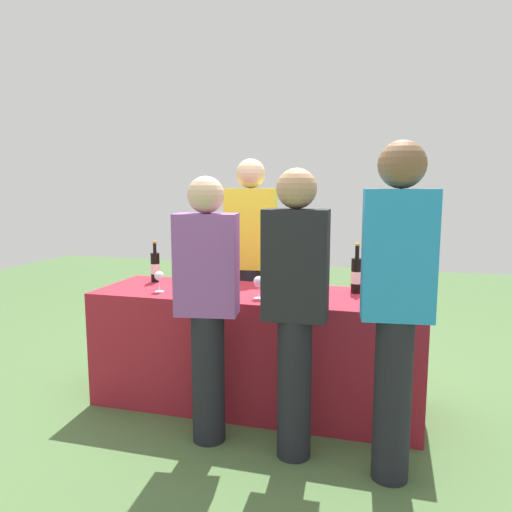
{
  "coord_description": "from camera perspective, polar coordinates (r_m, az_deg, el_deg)",
  "views": [
    {
      "loc": [
        0.87,
        -3.14,
        1.51
      ],
      "look_at": [
        0.0,
        0.0,
        1.04
      ],
      "focal_mm": 34.2,
      "sensor_mm": 36.0,
      "label": 1
    }
  ],
  "objects": [
    {
      "name": "wine_glass_2",
      "position": [
        3.13,
        0.34,
        -3.11
      ],
      "size": [
        0.07,
        0.07,
        0.15
      ],
      "color": "silver",
      "rests_on": "tasting_table"
    },
    {
      "name": "guest_0",
      "position": [
        2.84,
        -5.73,
        -5.12
      ],
      "size": [
        0.38,
        0.25,
        1.57
      ],
      "rotation": [
        0.0,
        0.0,
        0.16
      ],
      "color": "black",
      "rests_on": "ground_plane"
    },
    {
      "name": "guest_2",
      "position": [
        2.52,
        16.13,
        -4.55
      ],
      "size": [
        0.37,
        0.23,
        1.73
      ],
      "rotation": [
        0.0,
        0.0,
        0.12
      ],
      "color": "black",
      "rests_on": "ground_plane"
    },
    {
      "name": "wine_bottle_2",
      "position": [
        3.29,
        7.29,
        -2.52
      ],
      "size": [
        0.07,
        0.07,
        0.32
      ],
      "color": "black",
      "rests_on": "tasting_table"
    },
    {
      "name": "wine_bottle_1",
      "position": [
        3.67,
        -8.03,
        -1.47
      ],
      "size": [
        0.07,
        0.07,
        0.31
      ],
      "color": "black",
      "rests_on": "tasting_table"
    },
    {
      "name": "wine_glass_3",
      "position": [
        3.07,
        4.03,
        -3.5
      ],
      "size": [
        0.07,
        0.07,
        0.14
      ],
      "color": "silver",
      "rests_on": "tasting_table"
    },
    {
      "name": "wine_glass_1",
      "position": [
        3.37,
        -6.54,
        -2.33
      ],
      "size": [
        0.07,
        0.07,
        0.15
      ],
      "color": "silver",
      "rests_on": "tasting_table"
    },
    {
      "name": "menu_board",
      "position": [
        4.61,
        -4.86,
        -5.05
      ],
      "size": [
        0.52,
        0.13,
        0.92
      ],
      "primitive_type": "cube",
      "rotation": [
        0.0,
        0.0,
        -0.19
      ],
      "color": "white",
      "rests_on": "ground_plane"
    },
    {
      "name": "ground_plane",
      "position": [
        3.59,
        0.0,
        -16.72
      ],
      "size": [
        12.0,
        12.0,
        0.0
      ],
      "primitive_type": "plane",
      "color": "#476638"
    },
    {
      "name": "server_pouring",
      "position": [
        3.93,
        -0.61,
        -0.14
      ],
      "size": [
        0.42,
        0.26,
        1.73
      ],
      "rotation": [
        0.0,
        0.0,
        3.24
      ],
      "color": "black",
      "rests_on": "ground_plane"
    },
    {
      "name": "wine_bottle_3",
      "position": [
        3.37,
        11.68,
        -2.18
      ],
      "size": [
        0.08,
        0.08,
        0.34
      ],
      "color": "black",
      "rests_on": "tasting_table"
    },
    {
      "name": "wine_bottle_0",
      "position": [
        3.76,
        -11.7,
        -1.24
      ],
      "size": [
        0.07,
        0.07,
        0.31
      ],
      "color": "black",
      "rests_on": "tasting_table"
    },
    {
      "name": "tasting_table",
      "position": [
        3.45,
        0.0,
        -10.72
      ],
      "size": [
        2.21,
        0.71,
        0.79
      ],
      "primitive_type": "cube",
      "color": "maroon",
      "rests_on": "ground_plane"
    },
    {
      "name": "guest_1",
      "position": [
        2.66,
        4.62,
        -5.41
      ],
      "size": [
        0.35,
        0.22,
        1.61
      ],
      "rotation": [
        0.0,
        0.0,
        0.03
      ],
      "color": "black",
      "rests_on": "ground_plane"
    },
    {
      "name": "wine_glass_0",
      "position": [
        3.4,
        -11.26,
        -2.4
      ],
      "size": [
        0.06,
        0.06,
        0.14
      ],
      "color": "silver",
      "rests_on": "tasting_table"
    }
  ]
}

